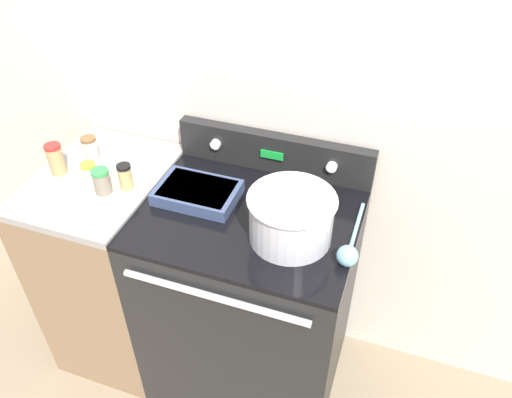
# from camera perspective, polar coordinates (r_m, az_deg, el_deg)

# --- Properties ---
(kitchen_wall) EXTENTS (8.00, 0.05, 2.50)m
(kitchen_wall) POSITION_cam_1_polar(r_m,az_deg,el_deg) (1.87, 2.84, 11.81)
(kitchen_wall) COLOR beige
(kitchen_wall) RESTS_ON ground_plane
(stove_range) EXTENTS (0.77, 0.65, 0.96)m
(stove_range) POSITION_cam_1_polar(r_m,az_deg,el_deg) (2.10, -0.67, -11.62)
(stove_range) COLOR black
(stove_range) RESTS_ON ground_plane
(control_panel) EXTENTS (0.77, 0.07, 0.16)m
(control_panel) POSITION_cam_1_polar(r_m,az_deg,el_deg) (1.93, 2.11, 5.34)
(control_panel) COLOR black
(control_panel) RESTS_ON stove_range
(side_counter) EXTENTS (0.47, 0.62, 0.97)m
(side_counter) POSITION_cam_1_polar(r_m,az_deg,el_deg) (2.31, -15.37, -7.19)
(side_counter) COLOR #896B4C
(side_counter) RESTS_ON ground_plane
(mixing_bowl) EXTENTS (0.29, 0.29, 0.17)m
(mixing_bowl) POSITION_cam_1_polar(r_m,az_deg,el_deg) (1.61, 4.04, -1.90)
(mixing_bowl) COLOR silver
(mixing_bowl) RESTS_ON stove_range
(casserole_dish) EXTENTS (0.29, 0.20, 0.05)m
(casserole_dish) POSITION_cam_1_polar(r_m,az_deg,el_deg) (1.82, -6.71, 0.80)
(casserole_dish) COLOR #38476B
(casserole_dish) RESTS_ON stove_range
(ladle) EXTENTS (0.07, 0.33, 0.07)m
(ladle) POSITION_cam_1_polar(r_m,az_deg,el_deg) (1.60, 10.54, -5.95)
(ladle) COLOR #7AB2C6
(ladle) RESTS_ON stove_range
(spice_jar_black_cap) EXTENTS (0.05, 0.05, 0.10)m
(spice_jar_black_cap) POSITION_cam_1_polar(r_m,az_deg,el_deg) (1.89, -14.71, 2.50)
(spice_jar_black_cap) COLOR tan
(spice_jar_black_cap) RESTS_ON side_counter
(spice_jar_green_cap) EXTENTS (0.06, 0.06, 0.10)m
(spice_jar_green_cap) POSITION_cam_1_polar(r_m,az_deg,el_deg) (1.89, -17.22, 1.97)
(spice_jar_green_cap) COLOR gray
(spice_jar_green_cap) RESTS_ON side_counter
(spice_jar_yellow_cap) EXTENTS (0.05, 0.05, 0.08)m
(spice_jar_yellow_cap) POSITION_cam_1_polar(r_m,az_deg,el_deg) (1.96, -18.48, 2.83)
(spice_jar_yellow_cap) COLOR beige
(spice_jar_yellow_cap) RESTS_ON side_counter
(spice_jar_brown_cap) EXTENTS (0.06, 0.06, 0.11)m
(spice_jar_brown_cap) POSITION_cam_1_polar(r_m,az_deg,el_deg) (2.07, -18.38, 5.39)
(spice_jar_brown_cap) COLOR beige
(spice_jar_brown_cap) RESTS_ON side_counter
(spice_jar_red_cap) EXTENTS (0.06, 0.06, 0.12)m
(spice_jar_red_cap) POSITION_cam_1_polar(r_m,az_deg,el_deg) (2.04, -21.91, 4.28)
(spice_jar_red_cap) COLOR tan
(spice_jar_red_cap) RESTS_ON side_counter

